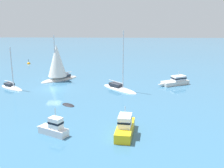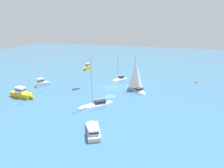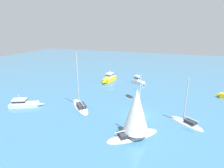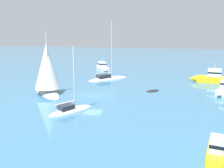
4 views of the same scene
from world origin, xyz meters
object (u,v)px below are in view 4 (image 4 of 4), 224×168
object	(u,v)px
powerboat	(217,151)
yacht	(47,72)
sloop	(71,110)
dinghy	(153,91)
motor_cruiser	(103,67)
cabin_cruiser	(212,78)
ketch	(108,78)
powerboat_1	(224,89)

from	to	relation	value
powerboat	yacht	xyz separation A→B (m)	(20.11, -15.81, 2.33)
sloop	yacht	size ratio (longest dim) A/B	0.84
sloop	dinghy	bearing A→B (deg)	-1.14
sloop	yacht	xyz separation A→B (m)	(5.97, -7.05, 2.95)
sloop	motor_cruiser	xyz separation A→B (m)	(3.20, -29.28, 0.48)
powerboat	cabin_cruiser	distance (m)	28.62
powerboat	sloop	world-z (taller)	sloop
motor_cruiser	ketch	bearing A→B (deg)	-7.88
sloop	motor_cruiser	size ratio (longest dim) A/B	1.24
powerboat	yacht	distance (m)	25.69
yacht	cabin_cruiser	size ratio (longest dim) A/B	1.36
powerboat	powerboat_1	bearing A→B (deg)	-0.25
powerboat_1	motor_cruiser	size ratio (longest dim) A/B	0.69
powerboat_1	motor_cruiser	world-z (taller)	powerboat_1
yacht	ketch	bearing A→B (deg)	110.31
cabin_cruiser	dinghy	bearing A→B (deg)	48.72
dinghy	powerboat	world-z (taller)	powerboat
powerboat_1	cabin_cruiser	xyz separation A→B (m)	(0.46, -8.24, 0.08)
powerboat	cabin_cruiser	size ratio (longest dim) A/B	0.66
yacht	powerboat_1	bearing A→B (deg)	57.57
ketch	cabin_cruiser	distance (m)	17.94
powerboat	powerboat_1	distance (m)	20.59
powerboat_1	motor_cruiser	distance (m)	28.20
dinghy	sloop	xyz separation A→B (m)	(8.63, 11.43, 0.16)
ketch	powerboat	size ratio (longest dim) A/B	2.38
ketch	cabin_cruiser	bearing A→B (deg)	-41.51
cabin_cruiser	yacht	bearing A→B (deg)	35.51
powerboat	cabin_cruiser	bearing A→B (deg)	4.20
dinghy	ketch	distance (m)	11.31
cabin_cruiser	powerboat_1	bearing A→B (deg)	101.22
powerboat	cabin_cruiser	world-z (taller)	cabin_cruiser
yacht	powerboat	bearing A→B (deg)	9.47
dinghy	sloop	distance (m)	14.32
motor_cruiser	dinghy	bearing A→B (deg)	7.53
powerboat_1	dinghy	bearing A→B (deg)	-61.12
ketch	motor_cruiser	xyz separation A→B (m)	(3.38, -10.34, 0.48)
ketch	powerboat	distance (m)	31.04
powerboat	motor_cruiser	world-z (taller)	motor_cruiser
dinghy	powerboat	xyz separation A→B (m)	(-5.52, 20.20, 0.78)
yacht	powerboat_1	world-z (taller)	yacht
powerboat	ketch	bearing A→B (deg)	38.87
sloop	powerboat	bearing A→B (deg)	-85.89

